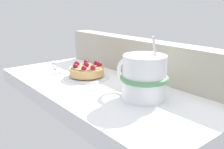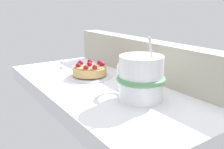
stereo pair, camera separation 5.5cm
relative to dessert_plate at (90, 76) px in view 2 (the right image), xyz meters
The scene contains 6 objects.
ground_plane 8.10cm from the dessert_plate, ahead, with size 64.68×32.16×3.97cm, color white.
window_rail_back 16.65cm from the dessert_plate, 61.03° to the left, with size 63.39×5.57×10.28cm, color #B2AD99.
dessert_plate is the anchor object (origin of this frame).
raspberry_tart 1.78cm from the dessert_plate, 86.51° to the left, with size 9.60×9.60×3.70cm.
coffee_mug 21.56cm from the dessert_plate, ahead, with size 14.07×10.57×13.85cm.
dessert_fork 16.02cm from the dessert_plate, behind, with size 17.02×8.47×0.60cm.
Camera 2 is at (52.49, -33.82, 20.27)cm, focal length 40.35 mm.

